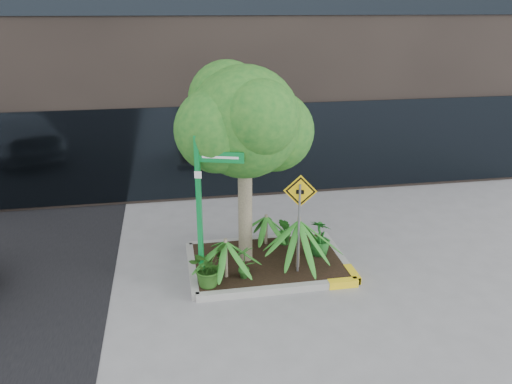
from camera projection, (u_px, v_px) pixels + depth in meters
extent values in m
plane|color=gray|center=(261.00, 274.00, 10.37)|extent=(80.00, 80.00, 0.00)
cube|color=#9E9E99|center=(258.00, 240.00, 11.66)|extent=(3.20, 0.15, 0.15)
cube|color=#9E9E99|center=(279.00, 290.00, 9.63)|extent=(3.20, 0.15, 0.15)
cube|color=#9E9E99|center=(192.00, 269.00, 10.38)|extent=(0.15, 2.20, 0.15)
cube|color=#9E9E99|center=(339.00, 256.00, 10.92)|extent=(0.15, 2.20, 0.15)
cube|color=yellow|center=(343.00, 283.00, 9.85)|extent=(0.60, 0.17, 0.15)
cube|color=black|center=(267.00, 261.00, 10.63)|extent=(3.05, 2.05, 0.06)
cylinder|color=tan|center=(245.00, 205.00, 10.26)|extent=(0.29, 0.29, 2.75)
cylinder|color=tan|center=(249.00, 158.00, 9.92)|extent=(0.52, 0.15, 0.89)
sphere|color=#1A5D1D|center=(244.00, 122.00, 9.65)|extent=(2.20, 2.20, 2.20)
sphere|color=#1A5D1D|center=(274.00, 131.00, 10.11)|extent=(1.65, 1.65, 1.65)
sphere|color=#1A5D1D|center=(217.00, 130.00, 9.42)|extent=(1.65, 1.65, 1.65)
sphere|color=#1A5D1D|center=(259.00, 118.00, 9.11)|extent=(1.46, 1.46, 1.46)
sphere|color=#1A5D1D|center=(227.00, 100.00, 9.90)|extent=(1.56, 1.56, 1.56)
cylinder|color=tan|center=(298.00, 242.00, 10.13)|extent=(0.07, 0.07, 1.13)
cylinder|color=tan|center=(226.00, 258.00, 9.81)|extent=(0.07, 0.07, 0.83)
cylinder|color=tan|center=(266.00, 229.00, 11.23)|extent=(0.07, 0.07, 0.71)
imported|color=#245317|center=(207.00, 266.00, 9.53)|extent=(0.99, 0.99, 0.81)
imported|color=#1F6A22|center=(320.00, 237.00, 10.72)|extent=(0.64, 0.64, 0.81)
imported|color=#296D21|center=(244.00, 261.00, 9.81)|extent=(0.50, 0.50, 0.71)
imported|color=#22661D|center=(285.00, 231.00, 11.18)|extent=(0.42, 0.42, 0.66)
cube|color=#0C8C3A|center=(200.00, 216.00, 9.28)|extent=(0.11, 0.11, 3.09)
cube|color=#0C8C3A|center=(220.00, 157.00, 8.83)|extent=(0.83, 0.29, 0.20)
cube|color=#0C8C3A|center=(202.00, 138.00, 9.19)|extent=(0.29, 0.83, 0.20)
cube|color=white|center=(220.00, 157.00, 8.81)|extent=(0.63, 0.21, 0.04)
cube|color=white|center=(201.00, 139.00, 9.19)|extent=(0.21, 0.63, 0.04)
cube|color=white|center=(198.00, 175.00, 8.95)|extent=(0.13, 0.04, 0.13)
cylinder|color=slate|center=(299.00, 229.00, 9.78)|extent=(0.09, 0.18, 1.92)
cube|color=yellow|center=(300.00, 191.00, 9.48)|extent=(0.62, 0.20, 0.64)
cube|color=black|center=(300.00, 191.00, 9.47)|extent=(0.55, 0.16, 0.57)
cube|color=yellow|center=(301.00, 191.00, 9.46)|extent=(0.47, 0.14, 0.49)
cube|color=black|center=(300.00, 192.00, 9.46)|extent=(0.15, 0.05, 0.09)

